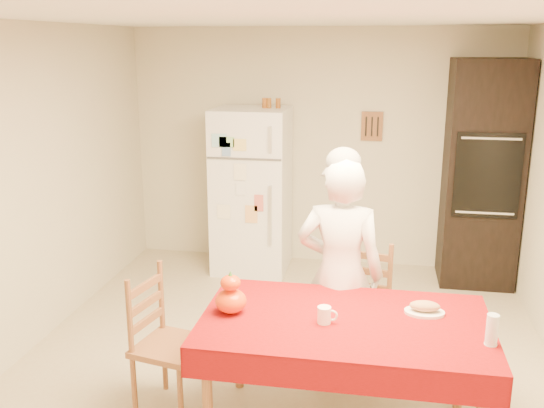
% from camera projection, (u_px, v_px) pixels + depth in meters
% --- Properties ---
extents(floor, '(4.50, 4.50, 0.00)m').
position_uv_depth(floor, '(285.00, 360.00, 4.61)').
color(floor, tan).
rests_on(floor, ground).
extents(room_shell, '(4.02, 4.52, 2.51)m').
position_uv_depth(room_shell, '(286.00, 150.00, 4.19)').
color(room_shell, beige).
rests_on(room_shell, ground).
extents(refrigerator, '(0.75, 0.74, 1.70)m').
position_uv_depth(refrigerator, '(252.00, 191.00, 6.29)').
color(refrigerator, white).
rests_on(refrigerator, floor).
extents(oven_cabinet, '(0.70, 0.62, 2.20)m').
position_uv_depth(oven_cabinet, '(482.00, 174.00, 5.88)').
color(oven_cabinet, black).
rests_on(oven_cabinet, floor).
extents(dining_table, '(1.70, 1.00, 0.76)m').
position_uv_depth(dining_table, '(345.00, 330.00, 3.59)').
color(dining_table, brown).
rests_on(dining_table, floor).
extents(chair_far, '(0.50, 0.48, 0.95)m').
position_uv_depth(chair_far, '(361.00, 303.00, 4.40)').
color(chair_far, brown).
rests_on(chair_far, floor).
extents(chair_left, '(0.48, 0.49, 0.95)m').
position_uv_depth(chair_left, '(162.00, 337.00, 3.90)').
color(chair_left, brown).
rests_on(chair_left, floor).
extents(seated_woman, '(0.61, 0.42, 1.63)m').
position_uv_depth(seated_woman, '(340.00, 275.00, 4.11)').
color(seated_woman, silver).
rests_on(seated_woman, floor).
extents(coffee_mug, '(0.08, 0.08, 0.10)m').
position_uv_depth(coffee_mug, '(324.00, 315.00, 3.51)').
color(coffee_mug, white).
rests_on(coffee_mug, dining_table).
extents(pumpkin_lower, '(0.19, 0.19, 0.14)m').
position_uv_depth(pumpkin_lower, '(231.00, 301.00, 3.65)').
color(pumpkin_lower, red).
rests_on(pumpkin_lower, dining_table).
extents(pumpkin_upper, '(0.12, 0.12, 0.09)m').
position_uv_depth(pumpkin_upper, '(231.00, 283.00, 3.62)').
color(pumpkin_upper, '#D75505').
rests_on(pumpkin_upper, pumpkin_lower).
extents(wine_glass, '(0.07, 0.07, 0.18)m').
position_uv_depth(wine_glass, '(492.00, 330.00, 3.25)').
color(wine_glass, silver).
rests_on(wine_glass, dining_table).
extents(bread_plate, '(0.24, 0.24, 0.02)m').
position_uv_depth(bread_plate, '(424.00, 312.00, 3.64)').
color(bread_plate, silver).
rests_on(bread_plate, dining_table).
extents(bread_loaf, '(0.18, 0.10, 0.06)m').
position_uv_depth(bread_loaf, '(425.00, 306.00, 3.63)').
color(bread_loaf, tan).
rests_on(bread_loaf, bread_plate).
extents(spice_jar_left, '(0.05, 0.05, 0.10)m').
position_uv_depth(spice_jar_left, '(265.00, 103.00, 6.08)').
color(spice_jar_left, '#914F1A').
rests_on(spice_jar_left, refrigerator).
extents(spice_jar_mid, '(0.05, 0.05, 0.10)m').
position_uv_depth(spice_jar_mid, '(269.00, 103.00, 6.07)').
color(spice_jar_mid, brown).
rests_on(spice_jar_mid, refrigerator).
extents(spice_jar_right, '(0.05, 0.05, 0.10)m').
position_uv_depth(spice_jar_right, '(278.00, 103.00, 6.06)').
color(spice_jar_right, brown).
rests_on(spice_jar_right, refrigerator).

